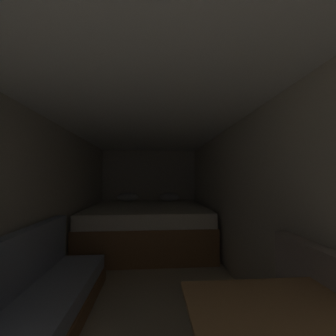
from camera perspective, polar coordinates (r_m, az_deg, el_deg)
The scene contains 7 objects.
ground_plane at distance 2.65m, azimuth -6.94°, elevation -31.84°, with size 7.26×7.26×0.00m, color beige.
wall_back at distance 4.99m, azimuth -5.39°, elevation -6.36°, with size 2.37×0.05×1.98m, color beige.
wall_left at distance 2.66m, azimuth -32.93°, elevation -8.80°, with size 0.05×5.26×1.98m, color beige.
wall_right at distance 2.57m, azimuth 20.43°, elevation -9.32°, with size 0.05×5.26×1.98m, color beige.
ceiling_slab at distance 2.44m, azimuth -6.62°, elevation 14.30°, with size 2.37×5.26×0.05m, color white.
bed at distance 4.03m, azimuth -5.76°, elevation -15.86°, with size 2.15×1.99×0.95m.
sofa_left at distance 2.03m, azimuth -38.85°, elevation -32.73°, with size 0.62×2.42×0.82m.
Camera 1 is at (0.10, -0.28, 1.28)m, focal length 21.45 mm.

